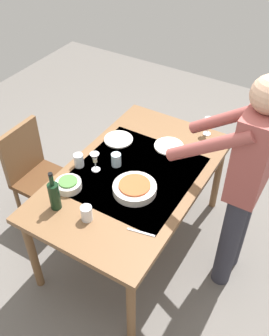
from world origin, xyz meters
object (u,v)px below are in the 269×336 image
(chair_near, at_px, (34,170))
(water_cup_near_right, at_px, (87,213))
(person_server, at_px, (245,179))
(wine_glass_left, at_px, (208,123))
(dinner_plate_near, at_px, (118,139))
(water_cup_far_left, at_px, (116,160))
(dining_table, at_px, (134,181))
(water_cup_near_left, at_px, (79,160))
(serving_bowl_pasta, at_px, (135,188))
(side_bowl_salad, at_px, (68,184))
(dinner_plate_far, at_px, (169,146))
(wine_bottle, at_px, (54,195))
(wine_glass_right, at_px, (95,159))

(chair_near, relative_size, water_cup_near_right, 8.61)
(chair_near, relative_size, person_server, 0.54)
(wine_glass_left, height_order, dinner_plate_near, wine_glass_left)
(water_cup_far_left, xyz_separation_m, dinner_plate_near, (-0.27, -0.15, -0.04))
(dining_table, xyz_separation_m, water_cup_near_left, (0.14, -0.39, 0.13))
(water_cup_near_right, xyz_separation_m, serving_bowl_pasta, (-0.37, 0.13, -0.02))
(water_cup_near_left, height_order, side_bowl_salad, water_cup_near_left)
(dinner_plate_far, bearing_deg, wine_bottle, -19.64)
(dining_table, xyz_separation_m, water_cup_near_right, (0.53, -0.03, 0.13))
(chair_near, bearing_deg, dinner_plate_near, 128.79)
(wine_bottle, bearing_deg, dinner_plate_far, 160.36)
(dining_table, xyz_separation_m, wine_bottle, (0.55, -0.27, 0.18))
(person_server, height_order, dinner_plate_near, person_server)
(water_cup_near_right, bearing_deg, wine_glass_right, -151.41)
(wine_glass_right, distance_m, water_cup_far_left, 0.17)
(water_cup_near_left, distance_m, side_bowl_salad, 0.24)
(wine_bottle, xyz_separation_m, water_cup_near_right, (-0.02, 0.23, -0.06))
(person_server, distance_m, wine_glass_right, 1.03)
(wine_glass_right, xyz_separation_m, side_bowl_salad, (0.25, -0.05, -0.07))
(water_cup_near_right, distance_m, side_bowl_salad, 0.32)
(person_server, distance_m, dinner_plate_near, 1.08)
(dinner_plate_near, bearing_deg, person_server, 82.34)
(dining_table, height_order, water_cup_near_right, water_cup_near_right)
(wine_bottle, distance_m, water_cup_near_left, 0.43)
(wine_glass_right, distance_m, dinner_plate_far, 0.62)
(wine_bottle, height_order, water_cup_near_right, wine_bottle)
(wine_bottle, bearing_deg, chair_near, -122.79)
(water_cup_far_left, height_order, dinner_plate_near, water_cup_far_left)
(water_cup_far_left, bearing_deg, serving_bowl_pasta, 56.82)
(water_cup_near_right, bearing_deg, water_cup_near_left, -137.48)
(wine_glass_left, bearing_deg, water_cup_near_right, -13.32)
(wine_bottle, height_order, water_cup_near_left, wine_bottle)
(water_cup_near_right, bearing_deg, chair_near, -113.65)
(water_cup_near_right, relative_size, water_cup_far_left, 1.05)
(wine_glass_left, distance_m, side_bowl_salad, 1.22)
(dinner_plate_far, bearing_deg, side_bowl_salad, -26.46)
(dining_table, relative_size, dinner_plate_near, 6.91)
(dining_table, height_order, serving_bowl_pasta, serving_bowl_pasta)
(person_server, xyz_separation_m, dinner_plate_far, (-0.27, -0.67, -0.19))
(dining_table, relative_size, wine_glass_left, 10.52)
(dining_table, distance_m, wine_glass_left, 0.78)
(dining_table, distance_m, water_cup_far_left, 0.20)
(chair_near, xyz_separation_m, side_bowl_salad, (0.20, 0.55, 0.27))
(serving_bowl_pasta, bearing_deg, dinner_plate_far, -177.31)
(dining_table, bearing_deg, wine_glass_right, -66.57)
(wine_bottle, bearing_deg, water_cup_near_left, -163.34)
(chair_near, height_order, side_bowl_salad, chair_near)
(wine_glass_right, height_order, side_bowl_salad, wine_glass_right)
(person_server, xyz_separation_m, side_bowl_salad, (0.50, -1.05, -0.16))
(wine_glass_right, distance_m, serving_bowl_pasta, 0.37)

